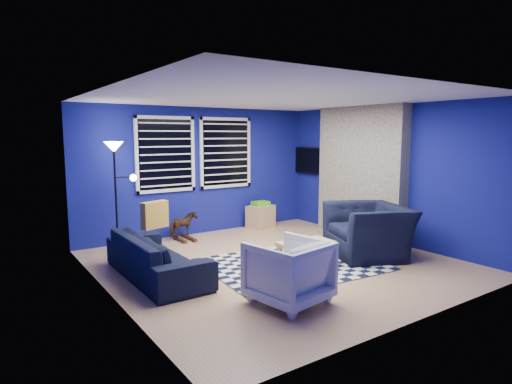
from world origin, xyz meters
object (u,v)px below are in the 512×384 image
rocking_horse (183,224)px  coffee_table (306,249)px  armchair_bent (289,272)px  tv (311,161)px  cabinet (261,216)px  armchair_big (368,231)px  floor_lamp (116,162)px  sofa (157,256)px

rocking_horse → coffee_table: bearing=-175.6°
armchair_bent → tv: bearing=-144.4°
rocking_horse → cabinet: cabinet is taller
tv → cabinet: size_ratio=1.56×
tv → rocking_horse: tv is taller
rocking_horse → coffee_table: 2.69m
armchair_big → floor_lamp: (-3.27, 2.59, 1.10)m
armchair_bent → floor_lamp: (-0.96, 3.41, 1.14)m
sofa → cabinet: size_ratio=3.19×
armchair_bent → cabinet: armchair_bent is taller
sofa → armchair_bent: 1.98m
sofa → cabinet: 3.55m
sofa → armchair_bent: size_ratio=2.46×
tv → cabinet: (-1.18, 0.25, -1.15)m
armchair_big → rocking_horse: armchair_big is taller
armchair_big → armchair_bent: bearing=-48.2°
sofa → armchair_big: (3.24, -0.93, 0.12)m
sofa → armchair_bent: bearing=-152.4°
coffee_table → tv: bearing=47.5°
rocking_horse → floor_lamp: bearing=81.3°
sofa → cabinet: (3.04, 1.84, -0.05)m
armchair_big → floor_lamp: 4.31m
tv → armchair_bent: bearing=-134.5°
coffee_table → cabinet: 2.86m
tv → coffee_table: tv is taller
rocking_horse → coffee_table: rocking_horse is taller
tv → armchair_bent: (-3.28, -3.34, -1.02)m
armchair_big → rocking_horse: size_ratio=2.40×
armchair_bent → sofa: bearing=-71.9°
sofa → armchair_big: bearing=-106.4°
armchair_bent → floor_lamp: size_ratio=0.45×
floor_lamp → cabinet: bearing=3.4°
rocking_horse → floor_lamp: size_ratio=0.29×
cabinet → rocking_horse: bearing=168.1°
sofa → armchair_big: size_ratio=1.60×
sofa → coffee_table: size_ratio=2.46×
rocking_horse → sofa: bearing=132.6°
cabinet → armchair_big: bearing=-100.6°
tv → sofa: 4.63m
sofa → armchair_big: 3.37m
rocking_horse → coffee_table: (0.80, -2.57, -0.01)m
armchair_big → cabinet: size_ratio=1.99×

